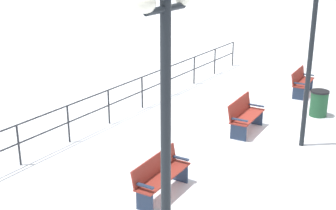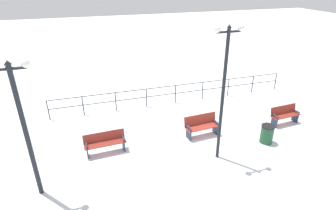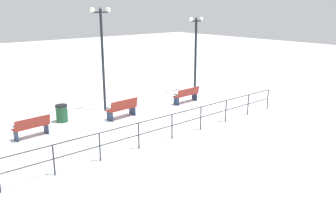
{
  "view_description": "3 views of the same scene",
  "coord_description": "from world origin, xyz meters",
  "px_view_note": "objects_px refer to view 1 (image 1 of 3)",
  "views": [
    {
      "loc": [
        4.83,
        -11.54,
        5.11
      ],
      "look_at": [
        -2.18,
        -0.92,
        0.67
      ],
      "focal_mm": 50.15,
      "sensor_mm": 36.0,
      "label": 1
    },
    {
      "loc": [
        9.43,
        -4.65,
        6.61
      ],
      "look_at": [
        -1.81,
        -1.06,
        0.91
      ],
      "focal_mm": 29.31,
      "sensor_mm": 36.0,
      "label": 2
    },
    {
      "loc": [
        -13.98,
        8.96,
        5.24
      ],
      "look_at": [
        -2.61,
        -0.8,
        1.03
      ],
      "focal_mm": 38.14,
      "sensor_mm": 36.0,
      "label": 3
    }
  ],
  "objects_px": {
    "lamppost_middle": "(314,20)",
    "trash_bin": "(319,103)",
    "bench_second": "(245,115)",
    "lamppost_near": "(166,114)",
    "bench_nearest": "(161,175)",
    "bench_third": "(301,81)"
  },
  "relations": [
    {
      "from": "lamppost_middle",
      "to": "bench_second",
      "type": "bearing_deg",
      "value": 178.02
    },
    {
      "from": "bench_nearest",
      "to": "trash_bin",
      "type": "height_order",
      "value": "bench_nearest"
    },
    {
      "from": "lamppost_near",
      "to": "lamppost_middle",
      "type": "distance_m",
      "value": 6.5
    },
    {
      "from": "bench_third",
      "to": "lamppost_middle",
      "type": "xyz_separation_m",
      "value": [
        1.47,
        -4.3,
        2.83
      ]
    },
    {
      "from": "bench_nearest",
      "to": "lamppost_near",
      "type": "bearing_deg",
      "value": -56.9
    },
    {
      "from": "bench_nearest",
      "to": "trash_bin",
      "type": "distance_m",
      "value": 6.81
    },
    {
      "from": "lamppost_middle",
      "to": "bench_nearest",
      "type": "bearing_deg",
      "value": -111.82
    },
    {
      "from": "bench_second",
      "to": "lamppost_middle",
      "type": "bearing_deg",
      "value": -6.05
    },
    {
      "from": "bench_third",
      "to": "lamppost_middle",
      "type": "height_order",
      "value": "lamppost_middle"
    },
    {
      "from": "lamppost_middle",
      "to": "trash_bin",
      "type": "bearing_deg",
      "value": 97.14
    },
    {
      "from": "bench_second",
      "to": "bench_third",
      "type": "relative_size",
      "value": 1.05
    },
    {
      "from": "bench_second",
      "to": "lamppost_middle",
      "type": "relative_size",
      "value": 0.31
    },
    {
      "from": "lamppost_middle",
      "to": "bench_third",
      "type": "bearing_deg",
      "value": 108.84
    },
    {
      "from": "bench_nearest",
      "to": "trash_bin",
      "type": "relative_size",
      "value": 2.06
    },
    {
      "from": "bench_nearest",
      "to": "bench_third",
      "type": "xyz_separation_m",
      "value": [
        0.21,
        8.49,
        0.0
      ]
    },
    {
      "from": "bench_second",
      "to": "bench_third",
      "type": "bearing_deg",
      "value": 82.96
    },
    {
      "from": "lamppost_near",
      "to": "lamppost_middle",
      "type": "relative_size",
      "value": 0.88
    },
    {
      "from": "bench_third",
      "to": "trash_bin",
      "type": "relative_size",
      "value": 1.85
    },
    {
      "from": "bench_third",
      "to": "bench_nearest",
      "type": "bearing_deg",
      "value": -95.27
    },
    {
      "from": "bench_second",
      "to": "bench_nearest",
      "type": "bearing_deg",
      "value": -93.89
    },
    {
      "from": "bench_second",
      "to": "lamppost_near",
      "type": "height_order",
      "value": "lamppost_near"
    },
    {
      "from": "bench_third",
      "to": "lamppost_middle",
      "type": "relative_size",
      "value": 0.29
    }
  ]
}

